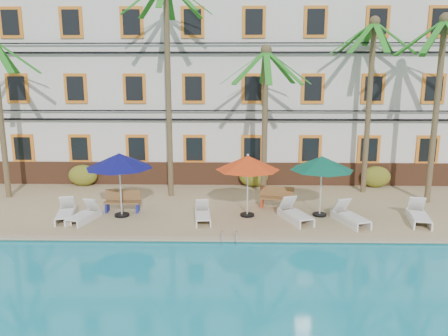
{
  "coord_description": "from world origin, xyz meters",
  "views": [
    {
      "loc": [
        0.51,
        -15.37,
        5.96
      ],
      "look_at": [
        0.12,
        3.0,
        2.0
      ],
      "focal_mm": 35.0,
      "sensor_mm": 36.0,
      "label": 1
    }
  ],
  "objects_px": {
    "lounger_c": "(203,215)",
    "lounger_e": "(350,216)",
    "umbrella_blue": "(119,161)",
    "bench_left": "(123,201)",
    "palm_c": "(265,101)",
    "lounger_d": "(295,213)",
    "bench_right": "(277,197)",
    "pool_ladder": "(229,241)",
    "palm_e": "(439,85)",
    "palm_b": "(168,62)",
    "palm_d": "(370,83)",
    "umbrella_red": "(248,163)",
    "umbrella_green": "(322,164)",
    "lounger_a": "(66,213)",
    "lounger_f": "(419,215)",
    "lounger_b": "(84,214)"
  },
  "relations": [
    {
      "from": "palm_e",
      "to": "lounger_a",
      "type": "bearing_deg",
      "value": -170.14
    },
    {
      "from": "palm_c",
      "to": "bench_right",
      "type": "height_order",
      "value": "palm_c"
    },
    {
      "from": "umbrella_red",
      "to": "lounger_c",
      "type": "distance_m",
      "value": 2.74
    },
    {
      "from": "umbrella_blue",
      "to": "bench_left",
      "type": "bearing_deg",
      "value": 99.23
    },
    {
      "from": "lounger_d",
      "to": "palm_b",
      "type": "bearing_deg",
      "value": 146.99
    },
    {
      "from": "lounger_c",
      "to": "bench_right",
      "type": "bearing_deg",
      "value": 29.92
    },
    {
      "from": "bench_right",
      "to": "palm_d",
      "type": "bearing_deg",
      "value": 30.99
    },
    {
      "from": "lounger_c",
      "to": "bench_right",
      "type": "xyz_separation_m",
      "value": [
        3.14,
        1.81,
        0.22
      ]
    },
    {
      "from": "bench_right",
      "to": "lounger_e",
      "type": "bearing_deg",
      "value": -37.06
    },
    {
      "from": "palm_c",
      "to": "lounger_f",
      "type": "height_order",
      "value": "palm_c"
    },
    {
      "from": "palm_e",
      "to": "umbrella_green",
      "type": "bearing_deg",
      "value": -158.84
    },
    {
      "from": "palm_e",
      "to": "umbrella_green",
      "type": "xyz_separation_m",
      "value": [
        -5.27,
        -2.04,
        -3.06
      ]
    },
    {
      "from": "palm_e",
      "to": "lounger_e",
      "type": "xyz_separation_m",
      "value": [
        -4.28,
        -2.97,
        -4.96
      ]
    },
    {
      "from": "bench_left",
      "to": "palm_b",
      "type": "bearing_deg",
      "value": 56.14
    },
    {
      "from": "lounger_a",
      "to": "lounger_c",
      "type": "xyz_separation_m",
      "value": [
        5.51,
        -0.08,
        -0.02
      ]
    },
    {
      "from": "lounger_d",
      "to": "palm_c",
      "type": "bearing_deg",
      "value": 107.45
    },
    {
      "from": "umbrella_blue",
      "to": "palm_b",
      "type": "bearing_deg",
      "value": 63.0
    },
    {
      "from": "lounger_c",
      "to": "lounger_d",
      "type": "height_order",
      "value": "lounger_d"
    },
    {
      "from": "lounger_f",
      "to": "bench_left",
      "type": "relative_size",
      "value": 1.33
    },
    {
      "from": "umbrella_green",
      "to": "lounger_b",
      "type": "relative_size",
      "value": 1.43
    },
    {
      "from": "umbrella_green",
      "to": "umbrella_red",
      "type": "bearing_deg",
      "value": -177.84
    },
    {
      "from": "lounger_e",
      "to": "lounger_b",
      "type": "bearing_deg",
      "value": 179.66
    },
    {
      "from": "bench_right",
      "to": "palm_e",
      "type": "bearing_deg",
      "value": 8.08
    },
    {
      "from": "lounger_c",
      "to": "lounger_e",
      "type": "xyz_separation_m",
      "value": [
        5.77,
        -0.18,
        0.03
      ]
    },
    {
      "from": "umbrella_blue",
      "to": "lounger_f",
      "type": "xyz_separation_m",
      "value": [
        11.86,
        -0.52,
        -2.01
      ]
    },
    {
      "from": "umbrella_red",
      "to": "bench_right",
      "type": "xyz_separation_m",
      "value": [
        1.35,
        1.17,
        -1.75
      ]
    },
    {
      "from": "palm_e",
      "to": "lounger_d",
      "type": "bearing_deg",
      "value": -157.2
    },
    {
      "from": "umbrella_red",
      "to": "lounger_c",
      "type": "height_order",
      "value": "umbrella_red"
    },
    {
      "from": "umbrella_blue",
      "to": "lounger_a",
      "type": "xyz_separation_m",
      "value": [
        -2.15,
        -0.43,
        -2.03
      ]
    },
    {
      "from": "lounger_d",
      "to": "pool_ladder",
      "type": "relative_size",
      "value": 2.69
    },
    {
      "from": "lounger_f",
      "to": "lounger_a",
      "type": "bearing_deg",
      "value": 179.62
    },
    {
      "from": "lounger_e",
      "to": "palm_b",
      "type": "bearing_deg",
      "value": 153.19
    },
    {
      "from": "palm_c",
      "to": "bench_left",
      "type": "bearing_deg",
      "value": -159.71
    },
    {
      "from": "umbrella_green",
      "to": "lounger_c",
      "type": "distance_m",
      "value": 5.21
    },
    {
      "from": "bench_right",
      "to": "palm_c",
      "type": "bearing_deg",
      "value": 107.86
    },
    {
      "from": "palm_e",
      "to": "lounger_b",
      "type": "distance_m",
      "value": 15.84
    },
    {
      "from": "palm_e",
      "to": "bench_left",
      "type": "bearing_deg",
      "value": -172.93
    },
    {
      "from": "umbrella_blue",
      "to": "bench_left",
      "type": "xyz_separation_m",
      "value": [
        -0.1,
        0.61,
        -1.84
      ]
    },
    {
      "from": "palm_c",
      "to": "lounger_c",
      "type": "distance_m",
      "value": 6.05
    },
    {
      "from": "palm_e",
      "to": "umbrella_red",
      "type": "xyz_separation_m",
      "value": [
        -8.26,
        -2.15,
        -3.03
      ]
    },
    {
      "from": "palm_b",
      "to": "lounger_f",
      "type": "bearing_deg",
      "value": -19.52
    },
    {
      "from": "umbrella_blue",
      "to": "lounger_a",
      "type": "height_order",
      "value": "umbrella_blue"
    },
    {
      "from": "palm_c",
      "to": "lounger_d",
      "type": "relative_size",
      "value": 3.5
    },
    {
      "from": "umbrella_green",
      "to": "pool_ladder",
      "type": "xyz_separation_m",
      "value": [
        -3.69,
        -2.9,
        -2.19
      ]
    },
    {
      "from": "palm_b",
      "to": "palm_d",
      "type": "bearing_deg",
      "value": 5.34
    },
    {
      "from": "lounger_e",
      "to": "umbrella_blue",
      "type": "bearing_deg",
      "value": 175.7
    },
    {
      "from": "bench_right",
      "to": "pool_ladder",
      "type": "relative_size",
      "value": 2.11
    },
    {
      "from": "lounger_e",
      "to": "lounger_c",
      "type": "bearing_deg",
      "value": 178.23
    },
    {
      "from": "palm_e",
      "to": "lounger_e",
      "type": "distance_m",
      "value": 7.19
    },
    {
      "from": "umbrella_red",
      "to": "lounger_a",
      "type": "distance_m",
      "value": 7.58
    }
  ]
}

